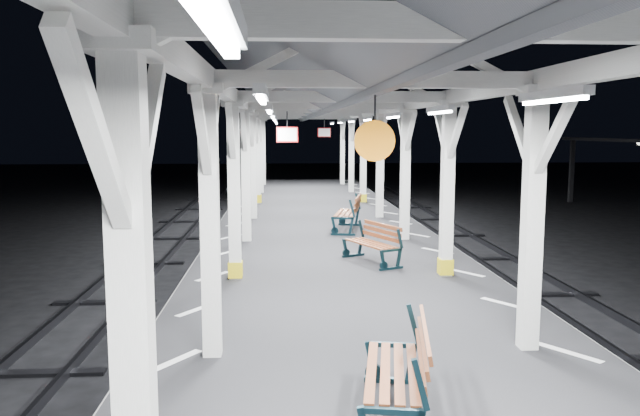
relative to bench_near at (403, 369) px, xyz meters
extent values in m
plane|color=black|center=(-0.02, 3.82, -1.49)|extent=(120.00, 120.00, 0.00)
cube|color=black|center=(-0.02, 3.82, -0.99)|extent=(6.00, 50.00, 1.00)
cube|color=silver|center=(-2.47, 3.82, -0.49)|extent=(1.00, 48.00, 0.01)
cube|color=silver|center=(2.43, 3.82, -0.49)|extent=(1.00, 48.00, 0.01)
cube|color=#2D2D33|center=(-4.47, 3.82, -1.41)|extent=(0.08, 60.00, 0.16)
cube|color=black|center=(-5.02, 3.82, -1.46)|extent=(2.20, 0.22, 0.06)
cube|color=#2D2D33|center=(4.43, 3.82, -1.41)|extent=(0.08, 60.00, 0.16)
cube|color=silver|center=(-2.02, -2.18, 1.11)|extent=(0.22, 0.22, 3.20)
cube|color=silver|center=(-2.02, -2.18, 2.77)|extent=(0.40, 0.40, 0.12)
cube|color=silver|center=(-2.02, -1.63, 2.26)|extent=(0.10, 0.99, 0.99)
cube|color=silver|center=(-2.02, -2.73, 2.26)|extent=(0.10, 0.99, 0.99)
cube|color=silver|center=(-2.02, 1.82, 1.11)|extent=(0.22, 0.22, 3.20)
cube|color=silver|center=(-2.02, 1.82, 2.77)|extent=(0.40, 0.40, 0.12)
cube|color=silver|center=(-2.02, 2.37, 2.26)|extent=(0.10, 0.99, 0.99)
cube|color=silver|center=(-2.02, 1.27, 2.26)|extent=(0.10, 0.99, 0.99)
cube|color=silver|center=(-2.02, 5.82, 1.11)|extent=(0.22, 0.22, 3.20)
cube|color=silver|center=(-2.02, 5.82, 2.77)|extent=(0.40, 0.40, 0.12)
cube|color=gold|center=(-2.02, 5.82, -0.31)|extent=(0.26, 0.26, 0.30)
cube|color=silver|center=(-2.02, 6.37, 2.26)|extent=(0.10, 0.99, 0.99)
cube|color=silver|center=(-2.02, 5.27, 2.26)|extent=(0.10, 0.99, 0.99)
cube|color=silver|center=(-2.02, 9.82, 1.11)|extent=(0.22, 0.22, 3.20)
cube|color=silver|center=(-2.02, 9.82, 2.77)|extent=(0.40, 0.40, 0.12)
cube|color=silver|center=(-2.02, 10.37, 2.26)|extent=(0.10, 0.99, 0.99)
cube|color=silver|center=(-2.02, 9.27, 2.26)|extent=(0.10, 0.99, 0.99)
cube|color=silver|center=(-2.02, 13.82, 1.11)|extent=(0.22, 0.22, 3.20)
cube|color=silver|center=(-2.02, 13.82, 2.77)|extent=(0.40, 0.40, 0.12)
cube|color=silver|center=(-2.02, 14.37, 2.26)|extent=(0.10, 0.99, 0.99)
cube|color=silver|center=(-2.02, 13.27, 2.26)|extent=(0.10, 0.99, 0.99)
cube|color=silver|center=(-2.02, 17.82, 1.11)|extent=(0.22, 0.22, 3.20)
cube|color=silver|center=(-2.02, 17.82, 2.77)|extent=(0.40, 0.40, 0.12)
cube|color=gold|center=(-2.02, 17.82, -0.31)|extent=(0.26, 0.26, 0.30)
cube|color=silver|center=(-2.02, 18.37, 2.26)|extent=(0.10, 0.99, 0.99)
cube|color=silver|center=(-2.02, 17.27, 2.26)|extent=(0.10, 0.99, 0.99)
cube|color=silver|center=(-2.02, 21.82, 1.11)|extent=(0.22, 0.22, 3.20)
cube|color=silver|center=(-2.02, 21.82, 2.77)|extent=(0.40, 0.40, 0.12)
cube|color=silver|center=(-2.02, 22.37, 2.26)|extent=(0.10, 0.99, 0.99)
cube|color=silver|center=(-2.02, 21.27, 2.26)|extent=(0.10, 0.99, 0.99)
cube|color=silver|center=(-2.02, 25.82, 1.11)|extent=(0.22, 0.22, 3.20)
cube|color=silver|center=(-2.02, 25.82, 2.77)|extent=(0.40, 0.40, 0.12)
cube|color=silver|center=(-2.02, 26.37, 2.26)|extent=(0.10, 0.99, 0.99)
cube|color=silver|center=(-2.02, 25.27, 2.26)|extent=(0.10, 0.99, 0.99)
cube|color=silver|center=(1.98, 1.82, 1.11)|extent=(0.22, 0.22, 3.20)
cube|color=silver|center=(1.98, 1.82, 2.77)|extent=(0.40, 0.40, 0.12)
cube|color=silver|center=(1.98, 2.37, 2.26)|extent=(0.10, 0.99, 0.99)
cube|color=silver|center=(1.98, 1.27, 2.26)|extent=(0.10, 0.99, 0.99)
cube|color=silver|center=(1.98, 5.82, 1.11)|extent=(0.22, 0.22, 3.20)
cube|color=silver|center=(1.98, 5.82, 2.77)|extent=(0.40, 0.40, 0.12)
cube|color=gold|center=(1.98, 5.82, -0.31)|extent=(0.26, 0.26, 0.30)
cube|color=silver|center=(1.98, 6.37, 2.26)|extent=(0.10, 0.99, 0.99)
cube|color=silver|center=(1.98, 5.27, 2.26)|extent=(0.10, 0.99, 0.99)
cube|color=silver|center=(1.98, 9.82, 1.11)|extent=(0.22, 0.22, 3.20)
cube|color=silver|center=(1.98, 9.82, 2.77)|extent=(0.40, 0.40, 0.12)
cube|color=silver|center=(1.98, 10.37, 2.26)|extent=(0.10, 0.99, 0.99)
cube|color=silver|center=(1.98, 9.27, 2.26)|extent=(0.10, 0.99, 0.99)
cube|color=silver|center=(1.98, 13.82, 1.11)|extent=(0.22, 0.22, 3.20)
cube|color=silver|center=(1.98, 13.82, 2.77)|extent=(0.40, 0.40, 0.12)
cube|color=silver|center=(1.98, 14.37, 2.26)|extent=(0.10, 0.99, 0.99)
cube|color=silver|center=(1.98, 13.27, 2.26)|extent=(0.10, 0.99, 0.99)
cube|color=silver|center=(1.98, 17.82, 1.11)|extent=(0.22, 0.22, 3.20)
cube|color=silver|center=(1.98, 17.82, 2.77)|extent=(0.40, 0.40, 0.12)
cube|color=gold|center=(1.98, 17.82, -0.31)|extent=(0.26, 0.26, 0.30)
cube|color=silver|center=(1.98, 18.37, 2.26)|extent=(0.10, 0.99, 0.99)
cube|color=silver|center=(1.98, 17.27, 2.26)|extent=(0.10, 0.99, 0.99)
cube|color=silver|center=(1.98, 21.82, 1.11)|extent=(0.22, 0.22, 3.20)
cube|color=silver|center=(1.98, 21.82, 2.77)|extent=(0.40, 0.40, 0.12)
cube|color=silver|center=(1.98, 22.37, 2.26)|extent=(0.10, 0.99, 0.99)
cube|color=silver|center=(1.98, 21.27, 2.26)|extent=(0.10, 0.99, 0.99)
cube|color=silver|center=(1.98, 25.82, 1.11)|extent=(0.22, 0.22, 3.20)
cube|color=silver|center=(1.98, 25.82, 2.77)|extent=(0.40, 0.40, 0.12)
cube|color=silver|center=(1.98, 26.37, 2.26)|extent=(0.10, 0.99, 0.99)
cube|color=silver|center=(1.98, 25.27, 2.26)|extent=(0.10, 0.99, 0.99)
cube|color=silver|center=(-2.02, 3.82, 2.89)|extent=(0.18, 48.00, 0.24)
cube|color=silver|center=(1.98, 3.82, 2.89)|extent=(0.18, 48.00, 0.24)
cube|color=silver|center=(-0.02, -2.18, 2.89)|extent=(4.20, 0.14, 0.20)
cube|color=silver|center=(-0.02, 1.82, 2.89)|extent=(4.20, 0.14, 0.20)
cube|color=silver|center=(-0.02, 5.82, 2.89)|extent=(4.20, 0.14, 0.20)
cube|color=silver|center=(-0.02, 9.82, 2.89)|extent=(4.20, 0.14, 0.20)
cube|color=silver|center=(-0.02, 13.82, 2.89)|extent=(4.20, 0.14, 0.20)
cube|color=silver|center=(-0.02, 17.82, 2.89)|extent=(4.20, 0.14, 0.20)
cube|color=silver|center=(-0.02, 21.82, 2.89)|extent=(4.20, 0.14, 0.20)
cube|color=silver|center=(-0.02, 25.82, 2.89)|extent=(4.20, 0.14, 0.20)
cube|color=silver|center=(-0.02, 3.82, 3.81)|extent=(0.16, 48.00, 0.20)
cube|color=#53565C|center=(-1.32, 3.82, 3.43)|extent=(2.80, 49.00, 1.45)
cube|color=#53565C|center=(1.28, 3.82, 3.43)|extent=(2.80, 49.00, 1.45)
cube|color=white|center=(-1.32, -4.18, 2.56)|extent=(0.05, 1.25, 0.05)
cube|color=silver|center=(-1.32, -0.18, 2.61)|extent=(0.10, 1.35, 0.08)
cube|color=white|center=(-1.32, -0.18, 2.56)|extent=(0.05, 1.25, 0.05)
cube|color=silver|center=(-1.32, 3.82, 2.61)|extent=(0.10, 1.35, 0.08)
cube|color=white|center=(-1.32, 3.82, 2.56)|extent=(0.05, 1.25, 0.05)
cube|color=silver|center=(-1.32, 7.82, 2.61)|extent=(0.10, 1.35, 0.08)
cube|color=white|center=(-1.32, 7.82, 2.56)|extent=(0.05, 1.25, 0.05)
cube|color=silver|center=(-1.32, 11.82, 2.61)|extent=(0.10, 1.35, 0.08)
cube|color=white|center=(-1.32, 11.82, 2.56)|extent=(0.05, 1.25, 0.05)
cube|color=silver|center=(-1.32, 15.82, 2.61)|extent=(0.10, 1.35, 0.08)
cube|color=white|center=(-1.32, 15.82, 2.56)|extent=(0.05, 1.25, 0.05)
cube|color=silver|center=(-1.32, 19.82, 2.61)|extent=(0.10, 1.35, 0.08)
cube|color=white|center=(-1.32, 19.82, 2.56)|extent=(0.05, 1.25, 0.05)
cube|color=silver|center=(-1.32, 23.82, 2.61)|extent=(0.10, 1.35, 0.08)
cube|color=white|center=(-1.32, 23.82, 2.56)|extent=(0.05, 1.25, 0.05)
cube|color=silver|center=(1.28, -0.18, 2.61)|extent=(0.10, 1.35, 0.08)
cube|color=white|center=(1.28, -0.18, 2.56)|extent=(0.05, 1.25, 0.05)
cube|color=silver|center=(1.28, 3.82, 2.61)|extent=(0.10, 1.35, 0.08)
cube|color=white|center=(1.28, 3.82, 2.56)|extent=(0.05, 1.25, 0.05)
cube|color=silver|center=(1.28, 7.82, 2.61)|extent=(0.10, 1.35, 0.08)
cube|color=white|center=(1.28, 7.82, 2.56)|extent=(0.05, 1.25, 0.05)
cube|color=silver|center=(1.28, 11.82, 2.61)|extent=(0.10, 1.35, 0.08)
cube|color=white|center=(1.28, 11.82, 2.56)|extent=(0.05, 1.25, 0.05)
cube|color=silver|center=(1.28, 15.82, 2.61)|extent=(0.10, 1.35, 0.08)
cube|color=white|center=(1.28, 15.82, 2.56)|extent=(0.05, 1.25, 0.05)
cube|color=silver|center=(1.28, 19.82, 2.61)|extent=(0.10, 1.35, 0.08)
cube|color=white|center=(1.28, 19.82, 2.56)|extent=(0.05, 1.25, 0.05)
cube|color=silver|center=(1.28, 23.82, 2.61)|extent=(0.10, 1.35, 0.08)
cube|color=white|center=(1.28, 23.82, 2.56)|extent=(0.05, 1.25, 0.05)
cylinder|color=black|center=(-0.02, 1.82, 2.56)|extent=(0.02, 0.02, 0.30)
cylinder|color=orange|center=(-0.02, 1.82, 2.16)|extent=(0.50, 0.04, 0.50)
cylinder|color=black|center=(-1.00, 8.82, 2.53)|extent=(0.02, 0.02, 0.36)
cube|color=red|center=(-1.00, 8.82, 2.17)|extent=(0.50, 0.03, 0.35)
cube|color=white|center=(-1.00, 8.82, 2.17)|extent=(0.44, 0.04, 0.29)
cylinder|color=black|center=(0.54, 18.55, 2.53)|extent=(0.02, 0.02, 0.36)
cube|color=red|center=(0.54, 18.55, 2.17)|extent=(0.50, 0.03, 0.35)
cube|color=white|center=(0.54, 18.55, 2.17)|extent=(0.44, 0.05, 0.29)
cube|color=black|center=(13.98, 25.82, 0.16)|extent=(0.20, 0.20, 3.30)
sphere|color=silver|center=(13.98, 19.82, 1.73)|extent=(0.20, 0.20, 0.20)
sphere|color=silver|center=(13.98, 25.82, 1.73)|extent=(0.20, 0.20, 0.20)
cube|color=black|center=(-0.02, -0.83, 0.20)|extent=(0.17, 0.08, 0.45)
cube|color=black|center=(0.05, 0.82, -0.46)|extent=(0.62, 0.17, 0.06)
cube|color=black|center=(-0.17, 0.86, -0.26)|extent=(0.16, 0.08, 0.47)
cube|color=black|center=(0.25, 0.79, -0.26)|extent=(0.15, 0.08, 0.47)
cube|color=black|center=(0.27, 0.78, 0.20)|extent=(0.17, 0.08, 0.45)
cube|color=brown|center=(-0.30, 0.05, -0.03)|extent=(0.36, 1.55, 0.04)
cube|color=brown|center=(-0.17, 0.03, -0.03)|extent=(0.36, 1.55, 0.04)
cube|color=brown|center=(-0.04, 0.01, -0.03)|extent=(0.36, 1.55, 0.04)
cube|color=brown|center=(0.10, -0.02, -0.03)|extent=(0.36, 1.55, 0.04)
cube|color=brown|center=(0.17, -0.03, 0.11)|extent=(0.32, 1.54, 0.10)
cube|color=brown|center=(0.19, -0.03, 0.25)|extent=(0.32, 1.54, 0.10)
cube|color=brown|center=(0.21, -0.04, 0.38)|extent=(0.32, 1.54, 0.10)
cube|color=black|center=(1.03, 6.37, -0.46)|extent=(0.52, 0.28, 0.05)
cube|color=black|center=(0.84, 6.29, -0.28)|extent=(0.15, 0.10, 0.42)
cube|color=black|center=(1.19, 6.45, -0.28)|extent=(0.13, 0.09, 0.42)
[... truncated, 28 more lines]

